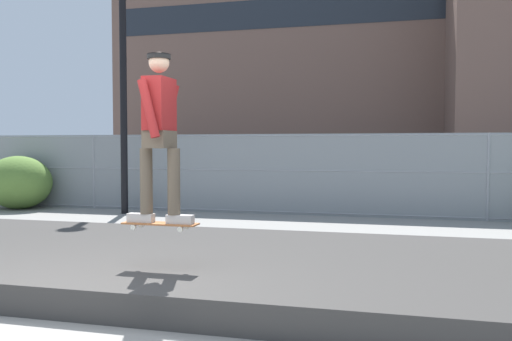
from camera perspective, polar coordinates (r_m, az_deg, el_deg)
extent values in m
plane|color=gray|center=(5.05, -19.36, -15.66)|extent=(120.00, 120.00, 0.00)
cube|color=#3D3A38|center=(6.72, -9.62, -9.63)|extent=(17.96, 3.75, 0.30)
cube|color=#9E5B33|center=(5.62, -10.19, -5.61)|extent=(0.80, 0.21, 0.02)
cylinder|color=silver|center=(5.60, -7.38, -5.97)|extent=(0.05, 0.03, 0.05)
cylinder|color=silver|center=(5.44, -8.10, -6.24)|extent=(0.05, 0.03, 0.05)
cylinder|color=silver|center=(5.82, -12.15, -5.69)|extent=(0.05, 0.03, 0.05)
cylinder|color=silver|center=(5.66, -12.98, -5.93)|extent=(0.05, 0.03, 0.05)
cube|color=#99999E|center=(5.52, -7.73, -5.89)|extent=(0.05, 0.14, 0.01)
cube|color=#99999E|center=(5.73, -12.56, -5.60)|extent=(0.05, 0.14, 0.01)
cube|color=#B2ADA8|center=(5.52, -8.12, -5.18)|extent=(0.28, 0.10, 0.09)
cube|color=#B2ADA8|center=(5.71, -12.21, -4.96)|extent=(0.28, 0.10, 0.09)
cylinder|color=brown|center=(5.51, -8.78, -1.18)|extent=(0.13, 0.13, 0.68)
cylinder|color=brown|center=(5.64, -11.65, -1.11)|extent=(0.13, 0.13, 0.68)
cube|color=brown|center=(5.56, -10.27, 3.28)|extent=(0.24, 0.34, 0.18)
cube|color=maroon|center=(5.58, -10.30, 6.98)|extent=(0.22, 0.38, 0.54)
cylinder|color=maroon|center=(5.79, -9.26, 6.23)|extent=(0.23, 0.09, 0.58)
cylinder|color=maroon|center=(5.35, -11.42, 6.51)|extent=(0.23, 0.09, 0.58)
sphere|color=tan|center=(5.62, -10.34, 11.30)|extent=(0.21, 0.21, 0.21)
cylinder|color=black|center=(5.63, -10.34, 11.88)|extent=(0.24, 0.24, 0.05)
cylinder|color=gray|center=(14.01, -16.96, -0.13)|extent=(0.06, 0.06, 1.85)
cylinder|color=gray|center=(12.11, 23.57, -0.65)|extent=(0.06, 0.06, 1.85)
cylinder|color=gray|center=(12.24, 1.77, 3.75)|extent=(27.67, 0.04, 0.04)
cylinder|color=gray|center=(12.25, 1.77, 0.04)|extent=(27.67, 0.04, 0.04)
cylinder|color=gray|center=(12.33, 1.76, -4.41)|extent=(27.67, 0.04, 0.04)
cube|color=gray|center=(12.26, 1.77, -0.39)|extent=(27.67, 0.01, 1.85)
cylinder|color=black|center=(12.86, -14.03, 11.15)|extent=(0.16, 0.16, 6.99)
cube|color=navy|center=(16.15, -7.47, -0.59)|extent=(4.53, 2.13, 0.70)
cube|color=#23282D|center=(16.22, -8.12, 1.79)|extent=(2.32, 1.76, 0.64)
cylinder|color=black|center=(16.41, -1.86, -1.74)|extent=(0.66, 0.29, 0.64)
cylinder|color=black|center=(14.83, -4.20, -2.21)|extent=(0.66, 0.29, 0.64)
cylinder|color=black|center=(17.56, -10.21, -1.49)|extent=(0.66, 0.29, 0.64)
cylinder|color=black|center=(16.10, -13.18, -1.89)|extent=(0.66, 0.29, 0.64)
cube|color=brown|center=(52.81, 3.25, 12.30)|extent=(30.75, 11.78, 20.87)
cube|color=#1E232B|center=(47.66, 1.82, 16.44)|extent=(28.29, 0.04, 2.50)
ellipsoid|color=#567A33|center=(14.59, -24.07, -1.17)|extent=(1.72, 1.40, 1.33)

